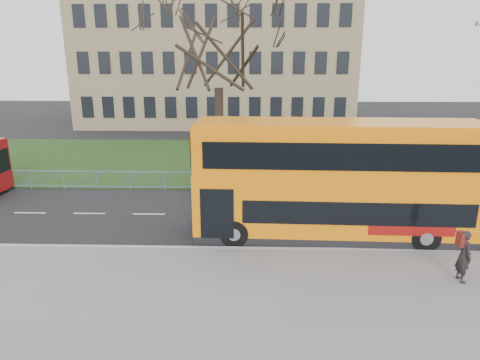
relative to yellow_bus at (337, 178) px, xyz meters
The scene contains 9 objects.
ground 3.76m from the yellow_bus, behind, with size 120.00×120.00×0.00m, color black.
pavement 7.66m from the yellow_bus, 111.70° to the right, with size 80.00×10.50×0.12m, color slate.
kerb 4.00m from the yellow_bus, 150.68° to the right, with size 80.00×0.20×0.14m, color #98989A.
grass_verge 14.83m from the yellow_bus, 100.52° to the left, with size 80.00×15.40×0.08m, color #1A3513.
guard_railing 7.47m from the yellow_bus, 111.82° to the left, with size 40.00×0.12×1.10m, color #6D8EC1, non-canonical shape.
bare_tree 12.24m from the yellow_bus, 119.40° to the left, with size 9.33×9.33×13.33m, color black, non-canonical shape.
civic_building 36.14m from the yellow_bus, 102.33° to the left, with size 30.00×15.00×14.00m, color #857654.
yellow_bus is the anchor object (origin of this frame).
pedestrian 5.58m from the yellow_bus, 47.06° to the right, with size 0.67×0.44×1.83m, color black.
Camera 1 is at (-0.90, -17.34, 7.49)m, focal length 32.00 mm.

